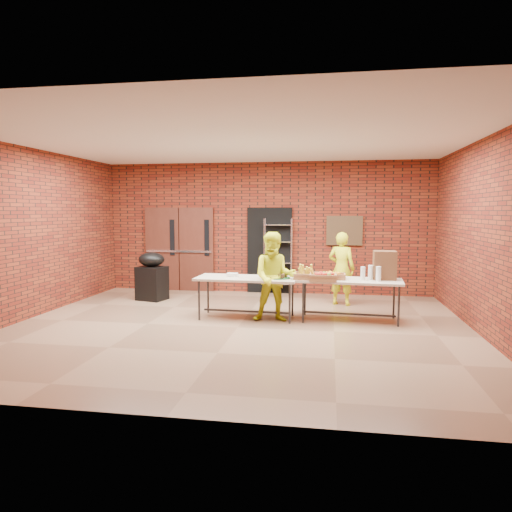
{
  "coord_description": "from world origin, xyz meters",
  "views": [
    {
      "loc": [
        1.56,
        -7.6,
        2.02
      ],
      "look_at": [
        0.1,
        1.4,
        1.11
      ],
      "focal_mm": 32.0,
      "sensor_mm": 36.0,
      "label": 1
    }
  ],
  "objects_px": {
    "wire_rack": "(278,256)",
    "coffee_dispenser": "(385,265)",
    "volunteer_man": "(275,277)",
    "table_left": "(247,281)",
    "covered_grill": "(152,276)",
    "table_right": "(350,283)",
    "volunteer_woman": "(341,269)"
  },
  "relations": [
    {
      "from": "coffee_dispenser",
      "to": "volunteer_woman",
      "type": "bearing_deg",
      "value": 119.42
    },
    {
      "from": "volunteer_woman",
      "to": "table_right",
      "type": "bearing_deg",
      "value": 113.2
    },
    {
      "from": "wire_rack",
      "to": "coffee_dispenser",
      "type": "distance_m",
      "value": 3.27
    },
    {
      "from": "table_right",
      "to": "covered_grill",
      "type": "bearing_deg",
      "value": 167.8
    },
    {
      "from": "volunteer_man",
      "to": "wire_rack",
      "type": "bearing_deg",
      "value": 89.09
    },
    {
      "from": "covered_grill",
      "to": "volunteer_woman",
      "type": "height_order",
      "value": "volunteer_woman"
    },
    {
      "from": "table_left",
      "to": "volunteer_man",
      "type": "relative_size",
      "value": 1.17
    },
    {
      "from": "volunteer_woman",
      "to": "covered_grill",
      "type": "bearing_deg",
      "value": 20.04
    },
    {
      "from": "coffee_dispenser",
      "to": "covered_grill",
      "type": "relative_size",
      "value": 0.48
    },
    {
      "from": "wire_rack",
      "to": "table_right",
      "type": "height_order",
      "value": "wire_rack"
    },
    {
      "from": "wire_rack",
      "to": "coffee_dispenser",
      "type": "height_order",
      "value": "wire_rack"
    },
    {
      "from": "table_left",
      "to": "table_right",
      "type": "distance_m",
      "value": 1.91
    },
    {
      "from": "wire_rack",
      "to": "volunteer_man",
      "type": "xyz_separation_m",
      "value": [
        0.25,
        -2.75,
        -0.1
      ]
    },
    {
      "from": "table_right",
      "to": "coffee_dispenser",
      "type": "xyz_separation_m",
      "value": [
        0.62,
        0.11,
        0.33
      ]
    },
    {
      "from": "table_right",
      "to": "volunteer_man",
      "type": "relative_size",
      "value": 1.18
    },
    {
      "from": "wire_rack",
      "to": "table_left",
      "type": "bearing_deg",
      "value": -100.65
    },
    {
      "from": "table_left",
      "to": "volunteer_man",
      "type": "height_order",
      "value": "volunteer_man"
    },
    {
      "from": "table_right",
      "to": "volunteer_man",
      "type": "bearing_deg",
      "value": -164.86
    },
    {
      "from": "wire_rack",
      "to": "volunteer_man",
      "type": "height_order",
      "value": "wire_rack"
    },
    {
      "from": "coffee_dispenser",
      "to": "covered_grill",
      "type": "distance_m",
      "value": 5.14
    },
    {
      "from": "covered_grill",
      "to": "wire_rack",
      "type": "bearing_deg",
      "value": 38.02
    },
    {
      "from": "table_left",
      "to": "volunteer_woman",
      "type": "bearing_deg",
      "value": 42.55
    },
    {
      "from": "coffee_dispenser",
      "to": "volunteer_man",
      "type": "height_order",
      "value": "volunteer_man"
    },
    {
      "from": "wire_rack",
      "to": "coffee_dispenser",
      "type": "relative_size",
      "value": 3.51
    },
    {
      "from": "table_right",
      "to": "coffee_dispenser",
      "type": "bearing_deg",
      "value": 14.29
    },
    {
      "from": "volunteer_man",
      "to": "volunteer_woman",
      "type": "bearing_deg",
      "value": 47.41
    },
    {
      "from": "coffee_dispenser",
      "to": "volunteer_man",
      "type": "relative_size",
      "value": 0.32
    },
    {
      "from": "table_right",
      "to": "table_left",
      "type": "bearing_deg",
      "value": -172.78
    },
    {
      "from": "table_left",
      "to": "covered_grill",
      "type": "relative_size",
      "value": 1.76
    },
    {
      "from": "covered_grill",
      "to": "table_left",
      "type": "bearing_deg",
      "value": -15.23
    },
    {
      "from": "table_right",
      "to": "volunteer_woman",
      "type": "height_order",
      "value": "volunteer_woman"
    },
    {
      "from": "volunteer_woman",
      "to": "volunteer_man",
      "type": "bearing_deg",
      "value": 71.92
    }
  ]
}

